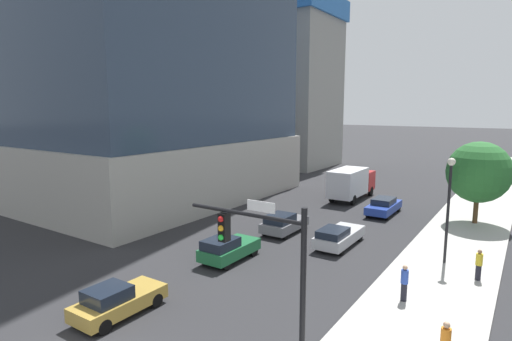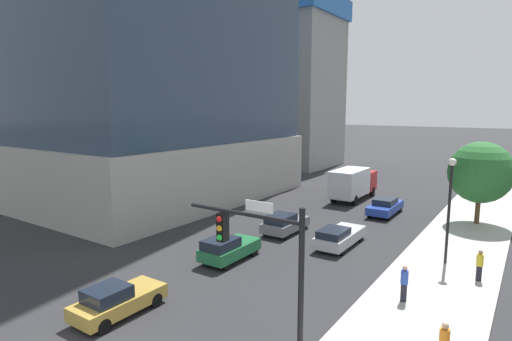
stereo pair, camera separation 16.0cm
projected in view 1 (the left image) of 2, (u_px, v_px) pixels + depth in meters
sidewalk at (453, 254)px, 25.65m from camera, size 5.43×120.00×0.15m
construction_building at (290, 75)px, 64.00m from camera, size 13.68×17.56×32.52m
traffic_light_pole at (264, 254)px, 14.12m from camera, size 4.78×0.48×5.82m
street_lamp at (449, 195)px, 23.52m from camera, size 0.44×0.44×6.14m
street_tree at (479, 172)px, 31.77m from camera, size 4.71×4.71×6.38m
car_silver at (338, 236)px, 27.26m from camera, size 1.84×4.74×1.40m
car_gray at (283, 223)px, 30.15m from camera, size 1.94×4.05×1.50m
car_gold at (117, 301)px, 18.15m from camera, size 1.78×4.13×1.47m
car_green at (228, 248)px, 24.68m from camera, size 1.84×4.01×1.54m
car_blue at (384, 206)px, 35.42m from camera, size 1.87×4.74×1.44m
box_truck at (351, 182)px, 41.00m from camera, size 2.41×7.26×3.13m
pedestrian_yellow_shirt at (479, 265)px, 21.58m from camera, size 0.34×0.34×1.64m
pedestrian_blue_shirt at (404, 283)px, 19.24m from camera, size 0.34×0.34×1.74m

